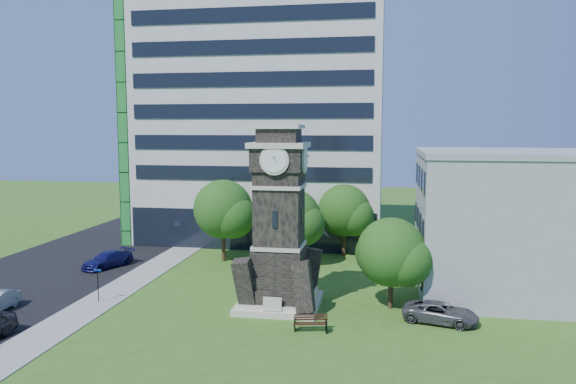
% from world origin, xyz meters
% --- Properties ---
extents(ground, '(160.00, 160.00, 0.00)m').
position_xyz_m(ground, '(0.00, 0.00, 0.00)').
color(ground, '#35601B').
rests_on(ground, ground).
extents(sidewalk, '(3.00, 70.00, 0.06)m').
position_xyz_m(sidewalk, '(-9.50, 5.00, 0.03)').
color(sidewalk, gray).
rests_on(sidewalk, ground).
extents(street, '(14.00, 80.00, 0.02)m').
position_xyz_m(street, '(-18.00, 5.00, 0.01)').
color(street, black).
rests_on(street, ground).
extents(clock_tower, '(5.40, 5.40, 12.22)m').
position_xyz_m(clock_tower, '(3.00, 2.00, 5.28)').
color(clock_tower, beige).
rests_on(clock_tower, ground).
extents(office_tall, '(26.20, 15.11, 28.60)m').
position_xyz_m(office_tall, '(-3.20, 25.84, 14.22)').
color(office_tall, silver).
rests_on(office_tall, ground).
extents(office_low, '(15.20, 12.20, 10.40)m').
position_xyz_m(office_low, '(19.97, 8.00, 5.21)').
color(office_low, '#A1A3A6').
rests_on(office_low, ground).
extents(car_street_north, '(3.67, 5.06, 1.36)m').
position_xyz_m(car_street_north, '(-13.60, 9.80, 0.68)').
color(car_street_north, '#11124E').
rests_on(car_street_north, ground).
extents(car_east_lot, '(4.97, 3.20, 1.27)m').
position_xyz_m(car_east_lot, '(13.45, 0.47, 0.64)').
color(car_east_lot, '#4C4C51').
rests_on(car_east_lot, ground).
extents(park_bench, '(2.00, 0.53, 1.03)m').
position_xyz_m(park_bench, '(5.70, -2.37, 0.55)').
color(park_bench, black).
rests_on(park_bench, ground).
extents(street_sign, '(0.58, 0.06, 2.44)m').
position_xyz_m(street_sign, '(-9.49, 0.62, 1.52)').
color(street_sign, black).
rests_on(street_sign, ground).
extents(tree_nw, '(5.84, 5.31, 7.41)m').
position_xyz_m(tree_nw, '(-4.28, 13.77, 4.56)').
color(tree_nw, '#332114').
rests_on(tree_nw, ground).
extents(tree_nc, '(5.58, 5.07, 6.67)m').
position_xyz_m(tree_nc, '(2.01, 13.82, 3.96)').
color(tree_nc, '#332114').
rests_on(tree_nc, ground).
extents(tree_ne, '(5.42, 4.93, 6.75)m').
position_xyz_m(tree_ne, '(6.25, 18.03, 4.11)').
color(tree_ne, '#332114').
rests_on(tree_ne, ground).
extents(tree_east, '(5.08, 4.61, 6.13)m').
position_xyz_m(tree_east, '(10.47, 2.82, 3.67)').
color(tree_east, '#332114').
rests_on(tree_east, ground).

